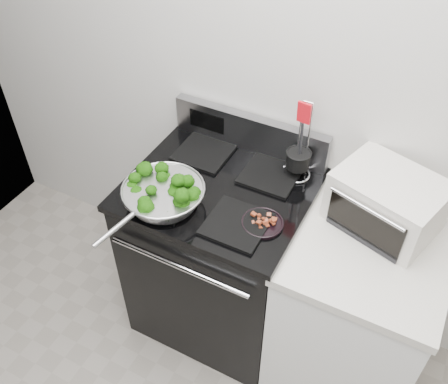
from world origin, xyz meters
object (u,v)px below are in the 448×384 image
Objects in this scene: utensil_holder at (298,163)px; toaster_oven at (387,202)px; gas_range at (220,254)px; bacon_plate at (262,221)px; skillet at (163,194)px.

utensil_holder is 0.42m from toaster_oven.
gas_range is 6.60× the size of bacon_plate.
utensil_holder is 0.82× the size of toaster_oven.
bacon_plate is 0.50m from toaster_oven.
utensil_holder is (0.27, 0.22, 0.53)m from gas_range.
skillet is 0.90m from toaster_oven.
gas_range is 0.56m from bacon_plate.
gas_range is 2.38× the size of toaster_oven.
gas_range is 2.91× the size of utensil_holder.
gas_range is 0.64m from utensil_holder.
toaster_oven is at bearing -3.41° from utensil_holder.
gas_range is at bearing -132.95° from utensil_holder.
gas_range is 0.58m from skillet.
skillet reaches higher than bacon_plate.
toaster_oven reaches higher than skillet.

